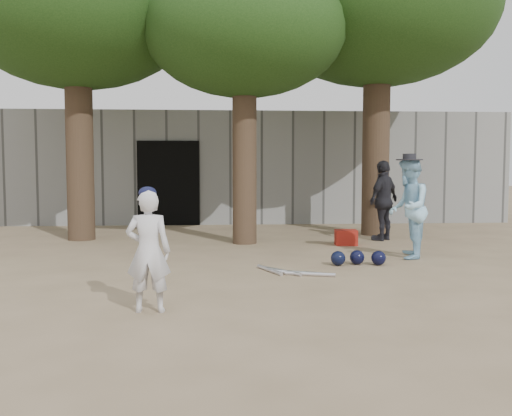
{
  "coord_description": "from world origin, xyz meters",
  "views": [
    {
      "loc": [
        0.02,
        -7.16,
        1.56
      ],
      "look_at": [
        0.6,
        1.0,
        0.95
      ],
      "focal_mm": 40.0,
      "sensor_mm": 36.0,
      "label": 1
    }
  ],
  "objects": [
    {
      "name": "spectator_dark",
      "position": [
        3.52,
        4.46,
        0.83
      ],
      "size": [
        0.99,
        0.97,
        1.67
      ],
      "primitive_type": "imported",
      "rotation": [
        0.0,
        0.0,
        3.9
      ],
      "color": "black",
      "rests_on": "ground"
    },
    {
      "name": "bat_pile",
      "position": [
        1.08,
        0.91,
        0.03
      ],
      "size": [
        1.06,
        0.83,
        0.06
      ],
      "color": "silver",
      "rests_on": "ground"
    },
    {
      "name": "red_bag",
      "position": [
        2.57,
        3.8,
        0.15
      ],
      "size": [
        0.44,
        0.35,
        0.3
      ],
      "primitive_type": "cube",
      "rotation": [
        0.0,
        0.0,
        -0.07
      ],
      "color": "#9F1B15",
      "rests_on": "ground"
    },
    {
      "name": "ground",
      "position": [
        0.0,
        0.0,
        0.0
      ],
      "size": [
        70.0,
        70.0,
        0.0
      ],
      "primitive_type": "plane",
      "color": "#937C5E",
      "rests_on": "ground"
    },
    {
      "name": "helmet_row",
      "position": [
        2.24,
        1.55,
        0.11
      ],
      "size": [
        0.87,
        0.32,
        0.23
      ],
      "color": "black",
      "rests_on": "ground"
    },
    {
      "name": "boy_player",
      "position": [
        -0.7,
        -1.1,
        0.65
      ],
      "size": [
        0.49,
        0.33,
        1.3
      ],
      "primitive_type": "imported",
      "rotation": [
        0.0,
        0.0,
        3.1
      ],
      "color": "silver",
      "rests_on": "ground"
    },
    {
      "name": "back_building",
      "position": [
        -0.0,
        10.33,
        1.5
      ],
      "size": [
        16.0,
        5.24,
        3.0
      ],
      "color": "gray",
      "rests_on": "ground"
    },
    {
      "name": "tree_row",
      "position": [
        0.74,
        5.02,
        4.69
      ],
      "size": [
        11.4,
        5.8,
        6.69
      ],
      "color": "brown",
      "rests_on": "ground"
    },
    {
      "name": "spectator_blue",
      "position": [
        3.25,
        2.16,
        0.84
      ],
      "size": [
        0.87,
        0.98,
        1.69
      ],
      "primitive_type": "imported",
      "rotation": [
        0.0,
        0.0,
        4.38
      ],
      "color": "#99D0ED",
      "rests_on": "ground"
    }
  ]
}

